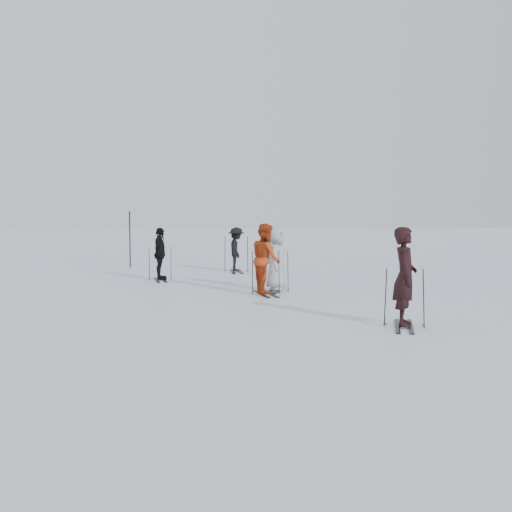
% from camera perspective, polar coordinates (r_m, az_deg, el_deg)
% --- Properties ---
extents(ground, '(120.00, 120.00, 0.00)m').
position_cam_1_polar(ground, '(16.71, 0.32, -3.67)').
color(ground, silver).
rests_on(ground, ground).
extents(skier_near_dark, '(0.64, 0.80, 1.91)m').
position_cam_1_polar(skier_near_dark, '(12.70, 13.09, -1.91)').
color(skier_near_dark, black).
rests_on(skier_near_dark, ground).
extents(skier_red, '(0.84, 1.01, 1.88)m').
position_cam_1_polar(skier_red, '(17.15, 0.88, -0.31)').
color(skier_red, '#A83613').
rests_on(skier_red, ground).
extents(skier_grey, '(0.81, 1.00, 1.76)m').
position_cam_1_polar(skier_grey, '(17.95, 1.76, -0.30)').
color(skier_grey, '#AAB0B3').
rests_on(skier_grey, ground).
extents(skier_uphill_left, '(0.54, 1.02, 1.67)m').
position_cam_1_polar(skier_uphill_left, '(20.80, -8.52, 0.13)').
color(skier_uphill_left, black).
rests_on(skier_uphill_left, ground).
extents(skier_uphill_far, '(0.59, 1.03, 1.60)m').
position_cam_1_polar(skier_uphill_far, '(23.43, -1.76, 0.54)').
color(skier_uphill_far, black).
rests_on(skier_uphill_far, ground).
extents(skis_near_dark, '(1.79, 1.28, 1.18)m').
position_cam_1_polar(skis_near_dark, '(12.74, 13.06, -3.56)').
color(skis_near_dark, black).
rests_on(skis_near_dark, ground).
extents(skis_red, '(1.76, 1.10, 1.20)m').
position_cam_1_polar(skis_red, '(17.18, 0.88, -1.44)').
color(skis_red, black).
rests_on(skis_red, ground).
extents(skis_grey, '(1.75, 1.30, 1.14)m').
position_cam_1_polar(skis_grey, '(17.98, 1.76, -1.28)').
color(skis_grey, black).
rests_on(skis_grey, ground).
extents(skis_uphill_left, '(1.64, 1.02, 1.13)m').
position_cam_1_polar(skis_uphill_left, '(20.82, -8.52, -0.61)').
color(skis_uphill_left, black).
rests_on(skis_uphill_left, ground).
extents(skis_uphill_far, '(1.85, 0.98, 1.35)m').
position_cam_1_polar(skis_uphill_far, '(23.43, -1.76, 0.24)').
color(skis_uphill_far, black).
rests_on(skis_uphill_far, ground).
extents(piste_marker, '(0.06, 0.06, 2.21)m').
position_cam_1_polar(piste_marker, '(25.65, -11.15, 1.46)').
color(piste_marker, black).
rests_on(piste_marker, ground).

